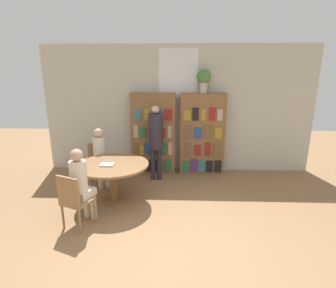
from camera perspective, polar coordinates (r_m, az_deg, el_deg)
ground_plane at (r=3.84m, az=1.89°, el=-22.68°), size 16.00×16.00×0.00m
wall_back at (r=6.33m, az=2.19°, el=7.48°), size 6.40×0.07×3.00m
bookshelf_left at (r=6.27m, az=-3.17°, el=2.24°), size 1.04×0.34×1.91m
bookshelf_right at (r=6.27m, az=7.45°, el=2.14°), size 1.04×0.34×1.91m
flower_vase at (r=6.12m, az=7.81°, el=13.94°), size 0.32×0.32×0.53m
reading_table at (r=4.97m, az=-11.90°, el=-5.41°), size 1.33×1.33×0.74m
chair_near_camera at (r=4.33m, az=-19.79°, el=-11.17°), size 0.52×0.52×0.89m
chair_left_side at (r=5.92m, az=-14.81°, el=-3.59°), size 0.55×0.55×0.89m
seated_reader_left at (r=5.69m, az=-14.49°, el=-2.08°), size 0.40×0.41×1.25m
seated_reader_right at (r=4.36m, az=-18.40°, el=-7.75°), size 0.36×0.40×1.25m
librarian_standing at (r=5.75m, az=-2.66°, el=1.95°), size 0.32×0.59×1.69m
open_book_on_table at (r=4.86m, az=-13.10°, el=-4.40°), size 0.24×0.18×0.03m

